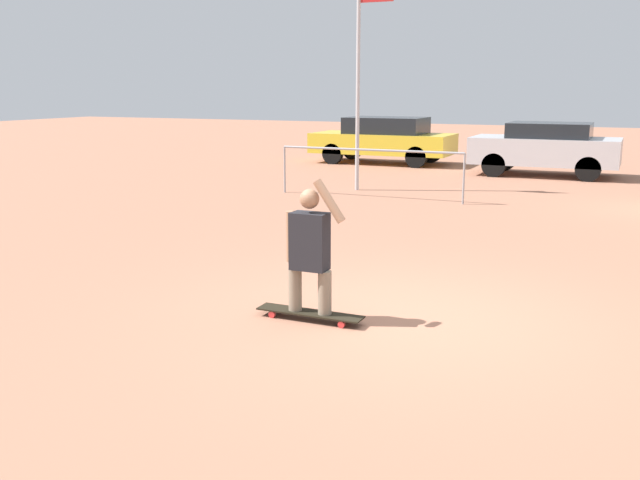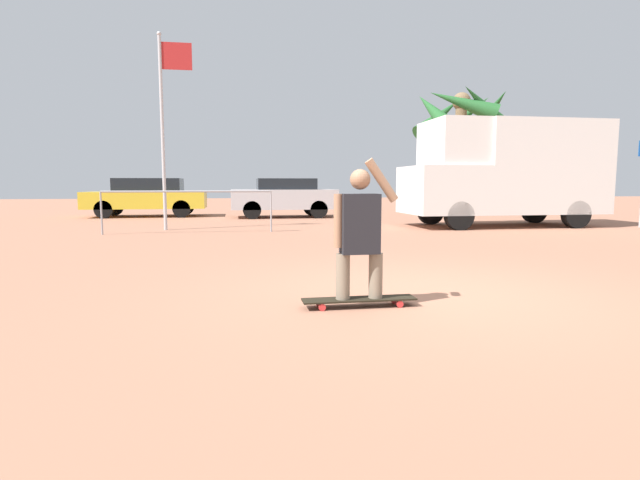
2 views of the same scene
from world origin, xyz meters
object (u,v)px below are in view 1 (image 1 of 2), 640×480
at_px(person_skateboarder, 310,246).
at_px(parked_car_yellow, 384,139).
at_px(skateboard, 310,313).
at_px(parked_car_silver, 546,147).
at_px(flagpole, 362,58).

relative_size(person_skateboarder, parked_car_yellow, 0.32).
xyz_separation_m(skateboard, person_skateboarder, (-0.00, 0.00, 0.72)).
bearing_deg(parked_car_yellow, parked_car_silver, -14.12).
distance_m(skateboard, flagpole, 10.09).
relative_size(parked_car_silver, flagpole, 0.75).
height_order(parked_car_silver, flagpole, flagpole).
bearing_deg(parked_car_silver, parked_car_yellow, 165.88).
bearing_deg(skateboard, parked_car_yellow, 106.45).
xyz_separation_m(skateboard, parked_car_silver, (0.63, 13.87, 0.70)).
xyz_separation_m(person_skateboarder, flagpole, (-2.96, 9.18, 2.23)).
height_order(person_skateboarder, flagpole, flagpole).
xyz_separation_m(person_skateboarder, parked_car_yellow, (-4.47, 15.15, -0.02)).
relative_size(skateboard, person_skateboarder, 0.82).
bearing_deg(flagpole, parked_car_yellow, 104.17).
bearing_deg(parked_car_silver, skateboard, -92.59).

